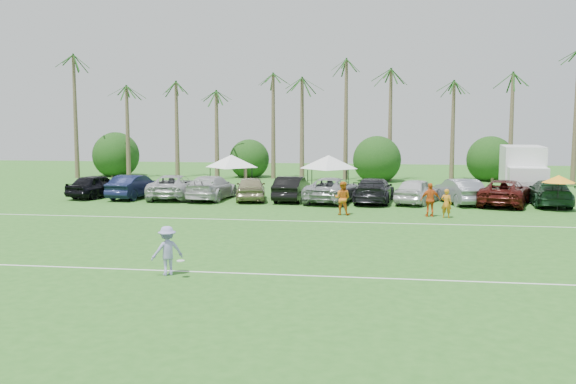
# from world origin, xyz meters

# --- Properties ---
(ground) EXTENTS (120.00, 120.00, 0.00)m
(ground) POSITION_xyz_m (0.00, 0.00, 0.00)
(ground) COLOR #2A631D
(ground) RESTS_ON ground
(field_lines) EXTENTS (80.00, 12.10, 0.01)m
(field_lines) POSITION_xyz_m (0.00, 8.00, 0.01)
(field_lines) COLOR white
(field_lines) RESTS_ON ground
(palm_tree_0) EXTENTS (2.40, 2.40, 8.90)m
(palm_tree_0) POSITION_xyz_m (-22.00, 38.00, 7.48)
(palm_tree_0) COLOR brown
(palm_tree_0) RESTS_ON ground
(palm_tree_1) EXTENTS (2.40, 2.40, 9.90)m
(palm_tree_1) POSITION_xyz_m (-17.00, 38.00, 8.35)
(palm_tree_1) COLOR brown
(palm_tree_1) RESTS_ON ground
(palm_tree_2) EXTENTS (2.40, 2.40, 10.90)m
(palm_tree_2) POSITION_xyz_m (-12.00, 38.00, 9.21)
(palm_tree_2) COLOR brown
(palm_tree_2) RESTS_ON ground
(palm_tree_3) EXTENTS (2.40, 2.40, 11.90)m
(palm_tree_3) POSITION_xyz_m (-8.00, 38.00, 10.06)
(palm_tree_3) COLOR brown
(palm_tree_3) RESTS_ON ground
(palm_tree_4) EXTENTS (2.40, 2.40, 8.90)m
(palm_tree_4) POSITION_xyz_m (-4.00, 38.00, 7.48)
(palm_tree_4) COLOR brown
(palm_tree_4) RESTS_ON ground
(palm_tree_5) EXTENTS (2.40, 2.40, 9.90)m
(palm_tree_5) POSITION_xyz_m (0.00, 38.00, 8.35)
(palm_tree_5) COLOR brown
(palm_tree_5) RESTS_ON ground
(palm_tree_6) EXTENTS (2.40, 2.40, 10.90)m
(palm_tree_6) POSITION_xyz_m (4.00, 38.00, 9.21)
(palm_tree_6) COLOR brown
(palm_tree_6) RESTS_ON ground
(palm_tree_7) EXTENTS (2.40, 2.40, 11.90)m
(palm_tree_7) POSITION_xyz_m (8.00, 38.00, 10.06)
(palm_tree_7) COLOR brown
(palm_tree_7) RESTS_ON ground
(palm_tree_8) EXTENTS (2.40, 2.40, 8.90)m
(palm_tree_8) POSITION_xyz_m (13.00, 38.00, 7.48)
(palm_tree_8) COLOR brown
(palm_tree_8) RESTS_ON ground
(palm_tree_9) EXTENTS (2.40, 2.40, 9.90)m
(palm_tree_9) POSITION_xyz_m (18.00, 38.00, 8.35)
(palm_tree_9) COLOR brown
(palm_tree_9) RESTS_ON ground
(bush_tree_0) EXTENTS (4.00, 4.00, 4.00)m
(bush_tree_0) POSITION_xyz_m (-19.00, 39.00, 1.80)
(bush_tree_0) COLOR brown
(bush_tree_0) RESTS_ON ground
(bush_tree_1) EXTENTS (4.00, 4.00, 4.00)m
(bush_tree_1) POSITION_xyz_m (-6.00, 39.00, 1.80)
(bush_tree_1) COLOR brown
(bush_tree_1) RESTS_ON ground
(bush_tree_2) EXTENTS (4.00, 4.00, 4.00)m
(bush_tree_2) POSITION_xyz_m (6.00, 39.00, 1.80)
(bush_tree_2) COLOR brown
(bush_tree_2) RESTS_ON ground
(bush_tree_3) EXTENTS (4.00, 4.00, 4.00)m
(bush_tree_3) POSITION_xyz_m (16.00, 39.00, 1.80)
(bush_tree_3) COLOR brown
(bush_tree_3) RESTS_ON ground
(sideline_player_a) EXTENTS (0.68, 0.55, 1.62)m
(sideline_player_a) POSITION_xyz_m (10.04, 16.37, 0.81)
(sideline_player_a) COLOR orange
(sideline_player_a) RESTS_ON ground
(sideline_player_b) EXTENTS (1.07, 0.91, 1.92)m
(sideline_player_b) POSITION_xyz_m (4.26, 16.66, 0.96)
(sideline_player_b) COLOR orange
(sideline_player_b) RESTS_ON ground
(sideline_player_c) EXTENTS (1.18, 0.66, 1.90)m
(sideline_player_c) POSITION_xyz_m (9.19, 16.70, 0.95)
(sideline_player_c) COLOR #DA5918
(sideline_player_c) RESTS_ON ground
(box_truck) EXTENTS (3.17, 7.09, 3.55)m
(box_truck) POSITION_xyz_m (16.33, 27.29, 1.90)
(box_truck) COLOR silver
(box_truck) RESTS_ON ground
(canopy_tent_left) EXTENTS (4.04, 4.04, 3.27)m
(canopy_tent_left) POSITION_xyz_m (-4.75, 27.23, 2.80)
(canopy_tent_left) COLOR black
(canopy_tent_left) RESTS_ON ground
(canopy_tent_right) EXTENTS (4.17, 4.17, 3.38)m
(canopy_tent_right) POSITION_xyz_m (2.66, 26.08, 2.89)
(canopy_tent_right) COLOR black
(canopy_tent_right) RESTS_ON ground
(market_umbrella) EXTENTS (1.95, 1.95, 2.17)m
(market_umbrella) POSITION_xyz_m (16.81, 19.86, 1.94)
(market_umbrella) COLOR black
(market_umbrella) RESTS_ON ground
(frisbee_player) EXTENTS (1.36, 1.17, 1.73)m
(frisbee_player) POSITION_xyz_m (-0.89, 1.41, 0.87)
(frisbee_player) COLOR #958FCB
(frisbee_player) RESTS_ON ground
(parked_car_0) EXTENTS (3.19, 5.17, 1.64)m
(parked_car_0) POSITION_xyz_m (-13.28, 22.46, 0.82)
(parked_car_0) COLOR black
(parked_car_0) RESTS_ON ground
(parked_car_1) EXTENTS (2.32, 5.16, 1.64)m
(parked_car_1) POSITION_xyz_m (-10.53, 22.40, 0.82)
(parked_car_1) COLOR black
(parked_car_1) RESTS_ON ground
(parked_car_2) EXTENTS (3.27, 6.14, 1.64)m
(parked_car_2) POSITION_xyz_m (-7.78, 22.72, 0.82)
(parked_car_2) COLOR #AAABAD
(parked_car_2) RESTS_ON ground
(parked_car_3) EXTENTS (2.68, 5.80, 1.64)m
(parked_car_3) POSITION_xyz_m (-5.03, 22.49, 0.82)
(parked_car_3) COLOR #BBBBBB
(parked_car_3) RESTS_ON ground
(parked_car_4) EXTENTS (2.82, 5.10, 1.64)m
(parked_car_4) POSITION_xyz_m (-2.28, 22.45, 0.82)
(parked_car_4) COLOR gray
(parked_car_4) RESTS_ON ground
(parked_car_5) EXTENTS (2.02, 5.07, 1.64)m
(parked_car_5) POSITION_xyz_m (0.47, 22.70, 0.82)
(parked_car_5) COLOR black
(parked_car_5) RESTS_ON ground
(parked_car_6) EXTENTS (3.71, 6.29, 1.64)m
(parked_car_6) POSITION_xyz_m (3.22, 22.33, 0.82)
(parked_car_6) COLOR gray
(parked_car_6) RESTS_ON ground
(parked_car_7) EXTENTS (2.86, 5.86, 1.64)m
(parked_car_7) POSITION_xyz_m (5.97, 22.46, 0.82)
(parked_car_7) COLOR black
(parked_car_7) RESTS_ON ground
(parked_car_8) EXTENTS (3.40, 5.19, 1.64)m
(parked_car_8) POSITION_xyz_m (8.72, 22.43, 0.82)
(parked_car_8) COLOR silver
(parked_car_8) RESTS_ON ground
(parked_car_9) EXTENTS (3.05, 5.27, 1.64)m
(parked_car_9) POSITION_xyz_m (11.47, 22.67, 0.82)
(parked_car_9) COLOR slate
(parked_car_9) RESTS_ON ground
(parked_car_10) EXTENTS (4.34, 6.45, 1.64)m
(parked_car_10) POSITION_xyz_m (14.22, 22.31, 0.82)
(parked_car_10) COLOR #410F0C
(parked_car_10) RESTS_ON ground
(parked_car_11) EXTENTS (2.68, 5.80, 1.64)m
(parked_car_11) POSITION_xyz_m (16.96, 22.56, 0.82)
(parked_car_11) COLOR #16331D
(parked_car_11) RESTS_ON ground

